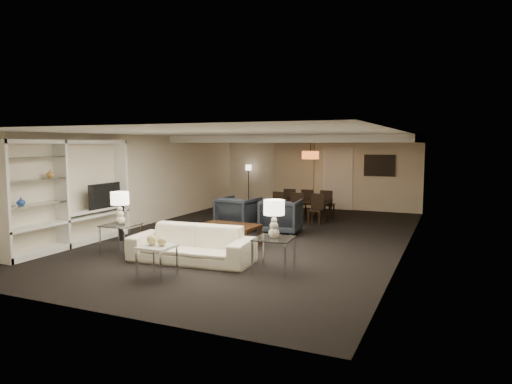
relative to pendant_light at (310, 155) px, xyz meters
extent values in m
plane|color=black|center=(-0.30, -3.50, -1.92)|extent=(11.00, 11.00, 0.00)
cube|color=silver|center=(-0.30, -3.50, 0.58)|extent=(7.00, 11.00, 0.02)
cube|color=beige|center=(-0.30, 2.00, -0.67)|extent=(7.00, 0.02, 2.50)
cube|color=beige|center=(-0.30, -9.00, -0.67)|extent=(7.00, 0.02, 2.50)
cube|color=beige|center=(-3.80, -3.50, -0.67)|extent=(0.02, 11.00, 2.50)
cube|color=beige|center=(3.20, -3.50, -0.67)|extent=(0.02, 11.00, 2.50)
cube|color=silver|center=(-0.30, 0.00, 0.48)|extent=(7.00, 4.00, 0.20)
cube|color=beige|center=(-1.20, 1.92, -0.72)|extent=(1.50, 0.12, 2.40)
cube|color=silver|center=(0.40, 1.97, -0.87)|extent=(0.90, 0.05, 2.10)
cube|color=#142D38|center=(1.80, 1.96, -0.37)|extent=(0.95, 0.04, 0.65)
cylinder|color=#D8591E|center=(0.00, 0.00, 0.00)|extent=(0.52, 0.52, 0.24)
imported|color=beige|center=(-0.47, -6.21, -1.57)|extent=(2.44, 1.11, 0.70)
imported|color=black|center=(-1.07, -2.91, -1.48)|extent=(1.06, 1.08, 0.89)
imported|color=black|center=(0.13, -2.91, -1.48)|extent=(1.04, 1.06, 0.89)
sphere|color=#D2BA6F|center=(-0.57, -7.31, -1.29)|extent=(0.17, 0.17, 0.17)
sphere|color=tan|center=(-0.37, -7.31, -1.30)|extent=(0.15, 0.15, 0.15)
imported|color=black|center=(-3.58, -5.20, -0.88)|extent=(1.02, 0.13, 0.59)
imported|color=#274BA9|center=(-3.61, -7.36, -0.77)|extent=(0.16, 0.16, 0.17)
imported|color=#AD7A39|center=(-3.61, -6.63, -0.28)|extent=(0.16, 0.16, 0.17)
cube|color=black|center=(-3.01, -5.18, -1.41)|extent=(0.14, 0.14, 1.02)
imported|color=black|center=(-0.04, -0.63, -1.63)|extent=(1.69, 1.00, 0.58)
camera|label=1|loc=(4.12, -13.59, 0.34)|focal=32.00mm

